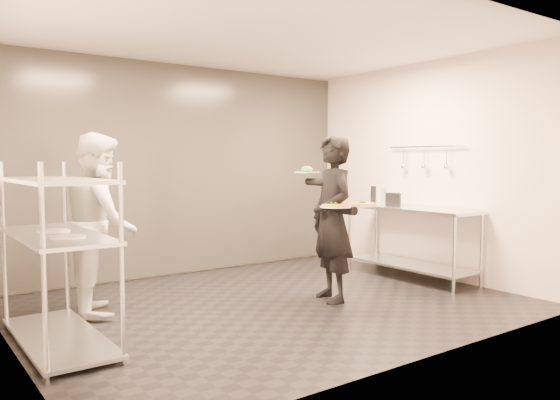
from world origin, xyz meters
TOP-DOWN VIEW (x-y plane):
  - room_shell at (0.00, 1.18)m, footprint 5.00×4.00m
  - pass_rack at (-2.15, -0.00)m, footprint 0.60×1.60m
  - prep_counter at (2.18, 0.00)m, footprint 0.60×1.80m
  - utensil_rail at (2.43, -0.00)m, footprint 0.07×1.20m
  - waiter at (0.61, -0.26)m, footprint 0.58×0.74m
  - chef at (-1.55, 0.75)m, footprint 0.89×1.02m
  - pizza_plate_near at (0.47, -0.48)m, footprint 0.32×0.32m
  - pizza_plate_far at (0.81, -0.53)m, footprint 0.33×0.33m
  - salad_plate at (0.53, 0.07)m, footprint 0.28×0.28m
  - pos_monitor at (2.06, 0.23)m, footprint 0.12×0.25m
  - bottle_green at (2.02, 0.33)m, footprint 0.07×0.07m
  - bottle_clear at (2.23, 0.74)m, footprint 0.06×0.06m
  - bottle_dark at (2.13, 0.62)m, footprint 0.07×0.07m

SIDE VIEW (x-z plane):
  - prep_counter at x=2.18m, z-range 0.17..1.09m
  - pass_rack at x=-2.15m, z-range 0.02..1.52m
  - waiter at x=0.61m, z-range 0.00..1.79m
  - chef at x=-1.55m, z-range 0.00..1.79m
  - pos_monitor at x=2.06m, z-range 0.92..1.10m
  - bottle_clear at x=2.23m, z-range 0.92..1.11m
  - bottle_green at x=2.02m, z-range 0.92..1.16m
  - bottle_dark at x=2.13m, z-range 0.92..1.17m
  - pizza_plate_far at x=0.81m, z-range 1.02..1.08m
  - pizza_plate_near at x=0.47m, z-range 1.02..1.08m
  - room_shell at x=0.00m, z-range 0.00..2.80m
  - salad_plate at x=0.53m, z-range 1.37..1.44m
  - utensil_rail at x=2.43m, z-range 1.39..1.70m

